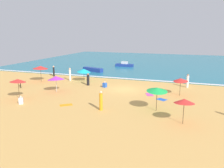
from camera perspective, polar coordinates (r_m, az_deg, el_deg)
The scene contains 23 objects.
ground_plane at distance 29.34m, azimuth 3.07°, elevation -1.33°, with size 60.00×60.00×0.00m, color #E0A856.
ocean_water at distance 56.33m, azimuth 11.25°, elevation 5.31°, with size 60.00×44.00×0.10m, color teal.
wave_breaker_foam at distance 35.26m, azimuth 5.99°, elevation 1.20°, with size 57.00×0.70×0.01m, color white.
beach_umbrella_0 at distance 27.23m, azimuth 16.70°, elevation 1.00°, with size 2.10×2.12×2.10m.
beach_umbrella_1 at distance 28.57m, azimuth -13.77°, elevation 1.49°, with size 2.89×2.89×2.05m.
beach_umbrella_2 at distance 26.55m, azimuth -22.36°, elevation 0.80°, with size 2.33×2.34×2.32m.
beach_umbrella_3 at distance 18.81m, azimuth 17.54°, elevation -4.06°, with size 1.86×1.88×2.14m.
beach_umbrella_4 at distance 35.13m, azimuth -17.37°, elevation 3.96°, with size 3.07×3.07×2.37m.
beach_umbrella_5 at distance 21.27m, azimuth 11.16°, elevation -1.33°, with size 2.55×2.56×2.31m.
beach_umbrella_6 at distance 34.08m, azimuth -7.03°, elevation 3.37°, with size 2.77×2.76×1.95m.
parked_bicycle at distance 32.77m, azimuth -21.78°, elevation -0.06°, with size 1.27×1.38×0.76m.
beachgoer_0 at distance 34.95m, azimuth -10.41°, elevation 2.40°, with size 0.40×0.40×1.95m.
beachgoer_1 at distance 31.52m, azimuth -5.97°, elevation 1.08°, with size 0.50×0.50×1.68m.
beachgoer_2 at distance 38.98m, azimuth -14.29°, elevation 3.13°, with size 0.32×0.32×1.76m.
beachgoer_3 at distance 31.70m, azimuth 18.27°, elevation 0.68°, with size 0.44×0.44×1.81m.
beachgoer_4 at distance 30.32m, azimuth -1.82°, elevation -0.21°, with size 0.54×0.54×0.81m.
beachgoer_5 at distance 25.11m, azimuth -21.70°, elevation -3.83°, with size 0.59×0.59×0.86m.
beachgoer_6 at distance 21.39m, azimuth -2.76°, elevation -4.23°, with size 0.40×0.40×1.86m.
beach_towel_0 at distance 27.22m, azimuth 9.30°, elevation -2.60°, with size 1.21×1.55×0.01m.
beach_towel_1 at distance 23.54m, azimuth -11.35°, elevation -5.14°, with size 1.41×1.34×0.01m.
beach_towel_2 at distance 25.49m, azimuth 12.24°, elevation -3.79°, with size 1.31×1.20×0.01m.
small_boat_0 at distance 48.16m, azimuth 3.11°, elevation 4.79°, with size 3.71×1.05×1.06m.
small_boat_1 at distance 42.22m, azimuth -4.78°, elevation 3.61°, with size 4.26×2.15×0.68m.
Camera 1 is at (8.03, -27.30, 7.16)m, focal length 36.77 mm.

